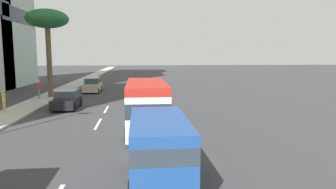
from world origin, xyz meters
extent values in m
plane|color=#38383A|center=(31.50, 0.00, 0.00)|extent=(198.00, 198.00, 0.00)
cube|color=#B2ADA3|center=(31.50, 6.81, 0.07)|extent=(162.00, 2.60, 0.15)
cube|color=silver|center=(16.84, 0.00, 0.01)|extent=(3.20, 0.16, 0.01)
cube|color=silver|center=(22.24, 0.00, 0.01)|extent=(3.20, 0.16, 0.01)
cube|color=silver|center=(25.79, -3.22, 0.57)|extent=(4.09, 1.87, 0.79)
cube|color=#38424C|center=(25.58, -3.22, 1.28)|extent=(2.25, 1.72, 0.64)
cylinder|color=black|center=(27.06, -2.36, 0.32)|extent=(0.64, 0.22, 0.64)
cylinder|color=black|center=(27.06, -4.08, 0.32)|extent=(0.64, 0.22, 0.64)
cylinder|color=black|center=(24.52, -2.36, 0.32)|extent=(0.64, 0.22, 0.64)
cylinder|color=black|center=(24.52, -4.08, 0.32)|extent=(0.64, 0.22, 0.64)
cube|color=beige|center=(34.67, 2.86, 0.60)|extent=(4.60, 1.80, 0.84)
cube|color=#38424C|center=(34.90, 2.86, 1.36)|extent=(2.53, 1.66, 0.69)
cylinder|color=black|center=(33.24, 2.03, 0.32)|extent=(0.64, 0.22, 0.64)
cylinder|color=black|center=(33.24, 3.69, 0.32)|extent=(0.64, 0.22, 0.64)
cylinder|color=black|center=(36.10, 2.03, 0.32)|extent=(0.64, 0.22, 0.64)
cylinder|color=black|center=(36.10, 3.69, 0.32)|extent=(0.64, 0.22, 0.64)
cube|color=#1E478C|center=(7.09, -3.32, 1.26)|extent=(4.75, 1.92, 2.13)
cube|color=#2D3842|center=(7.09, -3.32, 1.73)|extent=(4.76, 1.92, 0.51)
cylinder|color=black|center=(8.52, -2.41, 0.36)|extent=(0.72, 0.24, 0.72)
cylinder|color=black|center=(8.52, -4.23, 0.36)|extent=(0.72, 0.24, 0.72)
cube|color=black|center=(22.89, 3.31, 0.55)|extent=(4.10, 1.82, 0.76)
cube|color=#38424C|center=(23.10, 3.31, 1.24)|extent=(2.25, 1.67, 0.62)
cylinder|color=black|center=(21.62, 2.47, 0.32)|extent=(0.64, 0.22, 0.64)
cylinder|color=black|center=(21.62, 4.14, 0.32)|extent=(0.64, 0.22, 0.64)
cylinder|color=black|center=(24.16, 2.47, 0.32)|extent=(0.64, 0.22, 0.64)
cylinder|color=black|center=(24.16, 4.14, 0.32)|extent=(0.64, 0.22, 0.64)
cube|color=silver|center=(14.53, -3.10, 1.36)|extent=(6.78, 2.21, 2.26)
cube|color=#B2261E|center=(14.53, -3.10, 2.70)|extent=(6.78, 2.21, 0.43)
cube|color=#28333D|center=(14.53, -3.10, 1.79)|extent=(6.79, 2.22, 0.75)
cylinder|color=black|center=(16.49, -2.05, 0.42)|extent=(0.84, 0.26, 0.84)
cylinder|color=black|center=(16.49, -4.15, 0.42)|extent=(0.84, 0.26, 0.84)
cylinder|color=black|center=(12.56, -2.05, 0.42)|extent=(0.84, 0.26, 0.84)
cylinder|color=black|center=(12.56, -4.15, 0.42)|extent=(0.84, 0.26, 0.84)
cylinder|color=red|center=(29.54, 6.53, 0.59)|extent=(0.14, 0.14, 0.88)
cylinder|color=red|center=(29.70, 6.53, 0.59)|extent=(0.14, 0.14, 0.88)
cube|color=navy|center=(29.62, 6.53, 1.38)|extent=(0.34, 0.38, 0.70)
sphere|color=tan|center=(29.62, 6.53, 1.84)|extent=(0.24, 0.24, 0.24)
cylinder|color=#4C8C66|center=(27.97, 7.12, 0.59)|extent=(0.14, 0.14, 0.87)
cylinder|color=#4C8C66|center=(28.13, 7.12, 0.59)|extent=(0.14, 0.14, 0.87)
cube|color=red|center=(28.05, 7.12, 1.37)|extent=(0.28, 0.36, 0.69)
sphere|color=beige|center=(28.05, 7.12, 1.83)|extent=(0.24, 0.24, 0.24)
cylinder|color=gold|center=(20.88, 7.52, 0.56)|extent=(0.14, 0.14, 0.82)
cylinder|color=gold|center=(21.04, 7.52, 0.56)|extent=(0.14, 0.14, 0.82)
cube|color=gold|center=(20.96, 7.52, 1.29)|extent=(0.39, 0.35, 0.65)
sphere|color=tan|center=(20.96, 7.52, 1.73)|extent=(0.22, 0.22, 0.22)
cylinder|color=brown|center=(29.55, 6.41, 3.81)|extent=(0.52, 0.52, 7.33)
ellipsoid|color=#236033|center=(29.55, 6.41, 8.11)|extent=(4.24, 4.24, 1.91)
cube|color=#2D3847|center=(42.85, 13.77, 9.88)|extent=(11.78, 0.08, 2.06)
camera|label=1|loc=(-3.16, -2.63, 4.47)|focal=32.84mm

